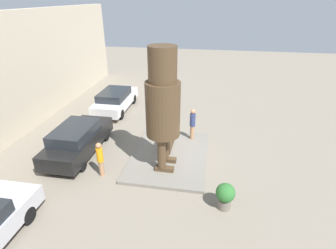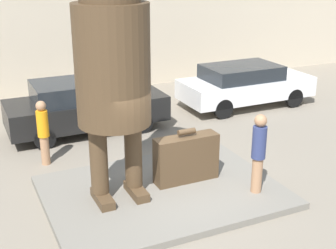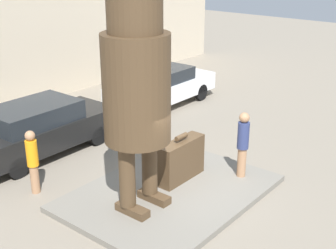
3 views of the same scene
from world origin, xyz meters
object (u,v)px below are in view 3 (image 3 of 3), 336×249
Objects in this scene: statue_figure at (136,73)px; parked_car_white at (161,85)px; parked_car_black at (39,128)px; tourist at (243,142)px; giant_suitcase at (181,160)px; worker_hivis at (33,159)px.

statue_figure is 1.18× the size of parked_car_white.
parked_car_white is (5.76, 0.11, -0.03)m from parked_car_black.
parked_car_black is at bearing 112.02° from tourist.
statue_figure is 3.69× the size of giant_suitcase.
tourist reaches higher than giant_suitcase.
giant_suitcase is at bearing -135.44° from parked_car_white.
statue_figure is at bearing -97.03° from parked_car_black.
giant_suitcase is 4.60m from parked_car_black.
worker_hivis is (-1.57, -1.87, 0.10)m from parked_car_black.
parked_car_white is (6.32, 4.63, -2.57)m from statue_figure.
tourist is at bearing -67.98° from parked_car_black.
worker_hivis is (-3.84, 3.72, -0.20)m from tourist.
statue_figure is 3.15m from giant_suitcase.
statue_figure is at bearing -68.94° from worker_hivis.
parked_car_black is 2.45m from worker_hivis.
giant_suitcase is at bearing -75.91° from parked_car_black.
statue_figure reaches higher than giant_suitcase.
parked_car_black is at bearing 82.97° from statue_figure.
tourist is 0.38× the size of parked_car_black.
parked_car_black is 2.78× the size of worker_hivis.
statue_figure is 5.21m from parked_car_black.
worker_hivis is (-2.69, 2.59, 0.23)m from giant_suitcase.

